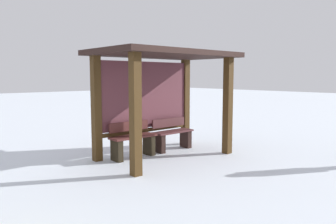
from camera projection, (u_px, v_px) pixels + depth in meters
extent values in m
plane|color=white|center=(165.00, 157.00, 7.02)|extent=(60.00, 60.00, 0.00)
cube|color=#432D13|center=(135.00, 115.00, 5.57)|extent=(0.16, 0.16, 2.13)
cube|color=#432D13|center=(228.00, 106.00, 7.22)|extent=(0.16, 0.16, 2.13)
cube|color=#432D13|center=(96.00, 109.00, 6.57)|extent=(0.16, 0.16, 2.13)
cube|color=#432D13|center=(185.00, 102.00, 8.22)|extent=(0.16, 0.16, 2.13)
cube|color=#2E1E1A|center=(165.00, 54.00, 6.78)|extent=(2.99, 1.82, 0.11)
cube|color=brown|center=(146.00, 95.00, 7.37)|extent=(2.35, 0.08, 1.48)
cube|color=#432D13|center=(146.00, 130.00, 7.45)|extent=(2.35, 0.06, 0.08)
cube|color=#522623|center=(133.00, 136.00, 6.87)|extent=(1.03, 0.35, 0.04)
cube|color=#522623|center=(129.00, 126.00, 6.97)|extent=(0.98, 0.04, 0.20)
cube|color=black|center=(149.00, 145.00, 7.17)|extent=(0.12, 0.30, 0.44)
cube|color=black|center=(117.00, 151.00, 6.62)|extent=(0.12, 0.30, 0.44)
cube|color=#512A2C|center=(173.00, 132.00, 7.62)|extent=(1.03, 0.35, 0.04)
cube|color=#512A2C|center=(169.00, 123.00, 7.71)|extent=(0.98, 0.04, 0.20)
cube|color=black|center=(186.00, 139.00, 7.91)|extent=(0.12, 0.29, 0.41)
cube|color=black|center=(159.00, 144.00, 7.37)|extent=(0.12, 0.29, 0.41)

